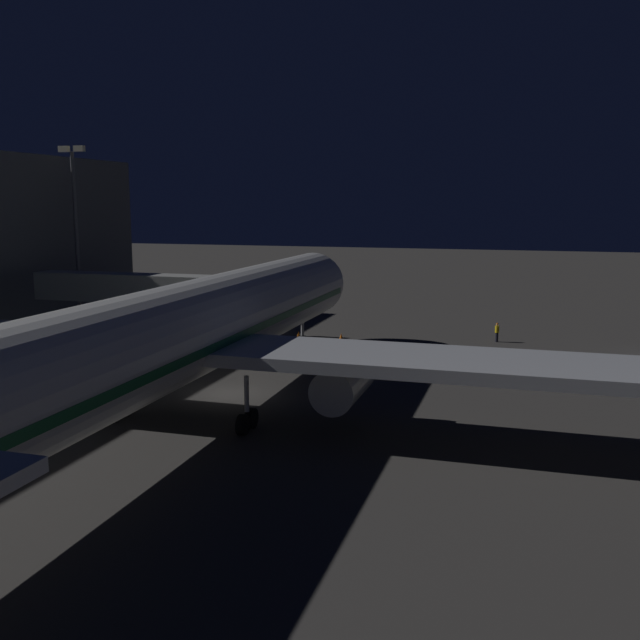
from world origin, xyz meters
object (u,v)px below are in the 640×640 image
object	(u,v)px
jet_bridge	(162,289)
traffic_cone_nose_port	(341,336)
airliner_at_gate	(178,335)
ground_crew_by_belt_loader	(497,331)
apron_floodlight_mast	(76,225)
traffic_cone_nose_starboard	(298,334)

from	to	relation	value
jet_bridge	traffic_cone_nose_port	xyz separation A→B (m)	(-13.84, -10.09, -5.31)
airliner_at_gate	ground_crew_by_belt_loader	world-z (taller)	airliner_at_gate
jet_bridge	apron_floodlight_mast	bearing A→B (deg)	-28.82
traffic_cone_nose_starboard	traffic_cone_nose_port	bearing A→B (deg)	180.00
traffic_cone_nose_starboard	airliner_at_gate	bearing A→B (deg)	94.32
jet_bridge	ground_crew_by_belt_loader	bearing A→B (deg)	-155.81
jet_bridge	apron_floodlight_mast	world-z (taller)	apron_floodlight_mast
ground_crew_by_belt_loader	airliner_at_gate	bearing A→B (deg)	62.08
jet_bridge	traffic_cone_nose_port	world-z (taller)	jet_bridge
jet_bridge	traffic_cone_nose_starboard	world-z (taller)	jet_bridge
jet_bridge	traffic_cone_nose_starboard	bearing A→B (deg)	-133.10
apron_floodlight_mast	traffic_cone_nose_port	bearing A→B (deg)	-174.92
ground_crew_by_belt_loader	apron_floodlight_mast	bearing A→B (deg)	6.98
airliner_at_gate	traffic_cone_nose_starboard	xyz separation A→B (m)	(2.20, -29.13, -5.22)
traffic_cone_nose_port	traffic_cone_nose_starboard	size ratio (longest dim) A/B	1.00
apron_floodlight_mast	ground_crew_by_belt_loader	distance (m)	43.82
jet_bridge	apron_floodlight_mast	distance (m)	16.68
airliner_at_gate	apron_floodlight_mast	distance (m)	37.29
apron_floodlight_mast	traffic_cone_nose_starboard	size ratio (longest dim) A/B	34.26
ground_crew_by_belt_loader	traffic_cone_nose_starboard	xyz separation A→B (m)	(19.08, 2.73, -0.75)
traffic_cone_nose_port	traffic_cone_nose_starboard	bearing A→B (deg)	0.00
traffic_cone_nose_starboard	ground_crew_by_belt_loader	bearing A→B (deg)	-171.87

